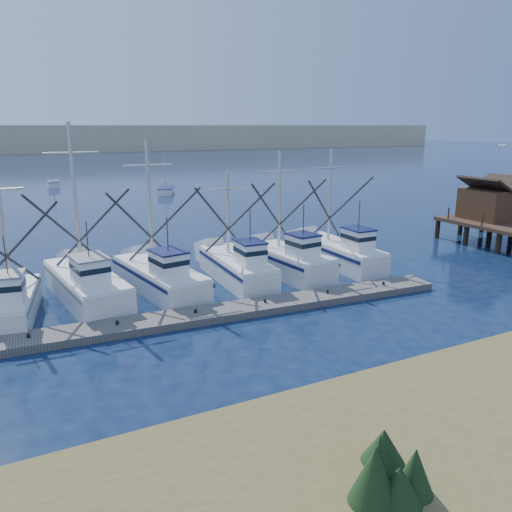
{
  "coord_description": "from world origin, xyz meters",
  "views": [
    {
      "loc": [
        -15.93,
        -17.37,
        9.9
      ],
      "look_at": [
        -3.3,
        8.0,
        2.47
      ],
      "focal_mm": 35.0,
      "sensor_mm": 36.0,
      "label": 1
    }
  ],
  "objects": [
    {
      "name": "flying_gull",
      "position": [
        19.78,
        10.46,
        8.34
      ],
      "size": [
        1.2,
        0.22,
        0.22
      ],
      "color": "white",
      "rests_on": "ground"
    },
    {
      "name": "trawler_fleet",
      "position": [
        -7.57,
        11.03,
        0.98
      ],
      "size": [
        29.3,
        9.05,
        10.1
      ],
      "color": "white",
      "rests_on": "ground"
    },
    {
      "name": "sailboat_near",
      "position": [
        5.21,
        55.41,
        0.49
      ],
      "size": [
        3.86,
        5.92,
        8.1
      ],
      "rotation": [
        0.0,
        0.0,
        -0.37
      ],
      "color": "white",
      "rests_on": "ground"
    },
    {
      "name": "shore_bank",
      "position": [
        -8.0,
        -10.0,
        0.8
      ],
      "size": [
        40.0,
        10.0,
        1.6
      ],
      "primitive_type": "cube",
      "color": "#4C422D",
      "rests_on": "ground"
    },
    {
      "name": "floating_dock",
      "position": [
        -7.85,
        5.97,
        0.2
      ],
      "size": [
        29.97,
        3.66,
        0.4
      ],
      "primitive_type": "cube",
      "rotation": [
        0.0,
        0.0,
        -0.06
      ],
      "color": "#605C56",
      "rests_on": "ground"
    },
    {
      "name": "sailboat_far",
      "position": [
        -9.11,
        72.23,
        0.5
      ],
      "size": [
        1.84,
        5.4,
        8.1
      ],
      "rotation": [
        0.0,
        0.0,
        -0.03
      ],
      "color": "white",
      "rests_on": "ground"
    },
    {
      "name": "ground",
      "position": [
        0.0,
        0.0,
        0.0
      ],
      "size": [
        500.0,
        500.0,
        0.0
      ],
      "primitive_type": "plane",
      "color": "#0B1733",
      "rests_on": "ground"
    },
    {
      "name": "dune_ridge",
      "position": [
        0.0,
        210.0,
        5.0
      ],
      "size": [
        360.0,
        60.0,
        10.0
      ],
      "primitive_type": "cube",
      "color": "tan",
      "rests_on": "ground"
    }
  ]
}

